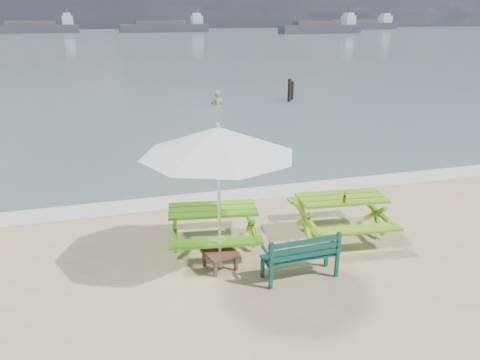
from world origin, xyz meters
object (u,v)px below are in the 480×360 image
object	(u,v)px
patio_umbrella	(218,141)
swimmer	(217,108)
beer_bottle	(344,199)
picnic_table_right	(340,216)
side_table	(220,259)
park_bench	(300,264)
picnic_table_left	(213,228)

from	to	relation	value
patio_umbrella	swimmer	size ratio (longest dim) A/B	1.82
beer_bottle	swimmer	size ratio (longest dim) A/B	0.13
picnic_table_right	side_table	xyz separation A→B (m)	(-2.72, -0.68, -0.22)
picnic_table_right	side_table	bearing A→B (deg)	-166.03
park_bench	beer_bottle	xyz separation A→B (m)	(1.35, 1.03, 0.66)
patio_umbrella	side_table	bearing A→B (deg)	-45.00
side_table	beer_bottle	xyz separation A→B (m)	(2.61, 0.37, 0.74)
swimmer	beer_bottle	bearing A→B (deg)	-94.15
picnic_table_left	patio_umbrella	world-z (taller)	patio_umbrella
patio_umbrella	beer_bottle	bearing A→B (deg)	8.03
park_bench	picnic_table_left	bearing A→B (deg)	127.32
patio_umbrella	park_bench	bearing A→B (deg)	-27.85
park_bench	patio_umbrella	size ratio (longest dim) A/B	0.41
patio_umbrella	picnic_table_left	bearing A→B (deg)	84.87
picnic_table_right	park_bench	bearing A→B (deg)	-137.44
picnic_table_left	beer_bottle	bearing A→B (deg)	-11.50
side_table	patio_umbrella	bearing A→B (deg)	135.00
picnic_table_left	picnic_table_right	bearing A→B (deg)	-4.45
patio_umbrella	beer_bottle	size ratio (longest dim) A/B	13.96
patio_umbrella	beer_bottle	world-z (taller)	patio_umbrella
picnic_table_right	beer_bottle	bearing A→B (deg)	-109.70
swimmer	park_bench	bearing A→B (deg)	-98.45
park_bench	beer_bottle	bearing A→B (deg)	37.41
park_bench	swimmer	xyz separation A→B (m)	(2.49, 16.78, -0.44)
park_bench	beer_bottle	world-z (taller)	beer_bottle
park_bench	patio_umbrella	xyz separation A→B (m)	(-1.26, 0.66, 2.11)
side_table	swimmer	xyz separation A→B (m)	(3.75, 16.11, -0.37)
picnic_table_right	patio_umbrella	size ratio (longest dim) A/B	0.65
patio_umbrella	swimmer	world-z (taller)	patio_umbrella
park_bench	patio_umbrella	distance (m)	2.55
picnic_table_left	park_bench	world-z (taller)	park_bench
park_bench	patio_umbrella	world-z (taller)	patio_umbrella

